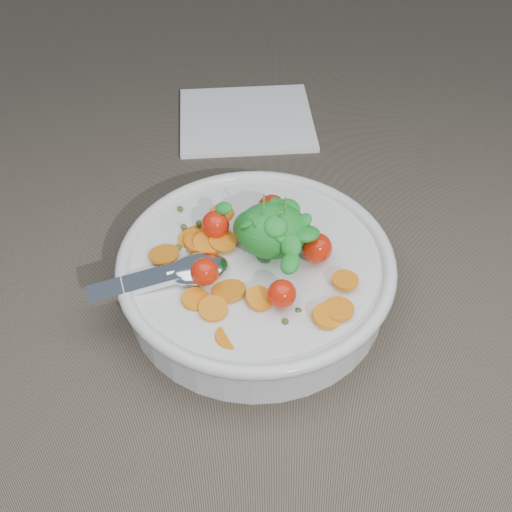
{
  "coord_description": "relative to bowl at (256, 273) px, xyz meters",
  "views": [
    {
      "loc": [
        0.01,
        -0.37,
        0.43
      ],
      "look_at": [
        0.0,
        -0.0,
        0.05
      ],
      "focal_mm": 45.0,
      "sensor_mm": 36.0,
      "label": 1
    }
  ],
  "objects": [
    {
      "name": "bowl",
      "position": [
        0.0,
        0.0,
        0.0
      ],
      "size": [
        0.25,
        0.23,
        0.1
      ],
      "color": "silver",
      "rests_on": "ground"
    },
    {
      "name": "ground",
      "position": [
        -0.0,
        0.0,
        -0.03
      ],
      "size": [
        6.0,
        6.0,
        0.0
      ],
      "primitive_type": "plane",
      "color": "#685C4A",
      "rests_on": "ground"
    },
    {
      "name": "napkin",
      "position": [
        -0.02,
        0.27,
        -0.02
      ],
      "size": [
        0.17,
        0.15,
        0.01
      ],
      "primitive_type": "cube",
      "rotation": [
        0.0,
        0.0,
        0.11
      ],
      "color": "white",
      "rests_on": "ground"
    }
  ]
}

